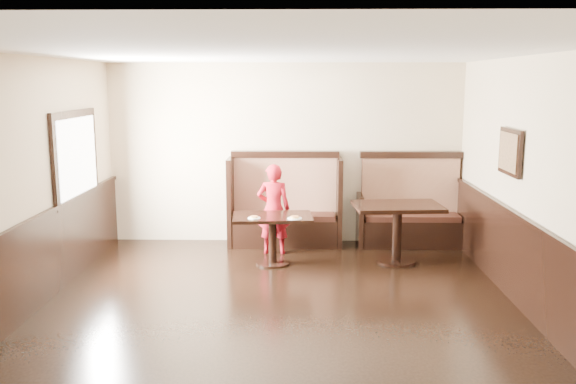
{
  "coord_description": "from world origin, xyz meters",
  "views": [
    {
      "loc": [
        0.24,
        -5.98,
        2.52
      ],
      "look_at": [
        0.07,
        2.35,
        1.0
      ],
      "focal_mm": 38.0,
      "sensor_mm": 36.0,
      "label": 1
    }
  ],
  "objects_px": {
    "table_neighbor": "(397,219)",
    "table_main": "(273,227)",
    "booth_neighbor": "(410,214)",
    "child": "(274,209)",
    "booth_main": "(285,211)"
  },
  "relations": [
    {
      "from": "table_neighbor",
      "to": "table_main",
      "type": "bearing_deg",
      "value": 179.42
    },
    {
      "from": "booth_main",
      "to": "booth_neighbor",
      "type": "xyz_separation_m",
      "value": [
        1.95,
        -0.0,
        -0.05
      ]
    },
    {
      "from": "table_neighbor",
      "to": "child",
      "type": "xyz_separation_m",
      "value": [
        -1.75,
        0.42,
        0.05
      ]
    },
    {
      "from": "table_main",
      "to": "booth_main",
      "type": "bearing_deg",
      "value": 78.55
    },
    {
      "from": "booth_main",
      "to": "booth_neighbor",
      "type": "relative_size",
      "value": 1.06
    },
    {
      "from": "table_main",
      "to": "table_neighbor",
      "type": "distance_m",
      "value": 1.75
    },
    {
      "from": "table_main",
      "to": "table_neighbor",
      "type": "xyz_separation_m",
      "value": [
        1.74,
        0.13,
        0.09
      ]
    },
    {
      "from": "booth_main",
      "to": "booth_neighbor",
      "type": "bearing_deg",
      "value": -0.05
    },
    {
      "from": "booth_neighbor",
      "to": "table_neighbor",
      "type": "height_order",
      "value": "booth_neighbor"
    },
    {
      "from": "booth_main",
      "to": "booth_neighbor",
      "type": "height_order",
      "value": "same"
    },
    {
      "from": "booth_neighbor",
      "to": "table_neighbor",
      "type": "bearing_deg",
      "value": -110.43
    },
    {
      "from": "table_neighbor",
      "to": "child",
      "type": "bearing_deg",
      "value": 161.63
    },
    {
      "from": "table_main",
      "to": "child",
      "type": "height_order",
      "value": "child"
    },
    {
      "from": "booth_main",
      "to": "child",
      "type": "bearing_deg",
      "value": -106.21
    },
    {
      "from": "booth_neighbor",
      "to": "child",
      "type": "distance_m",
      "value": 2.18
    }
  ]
}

